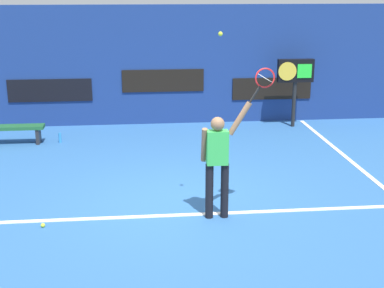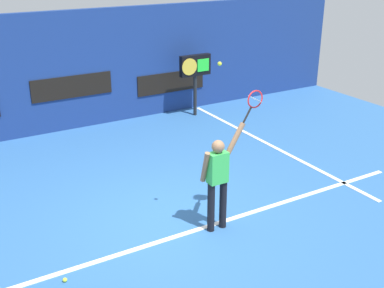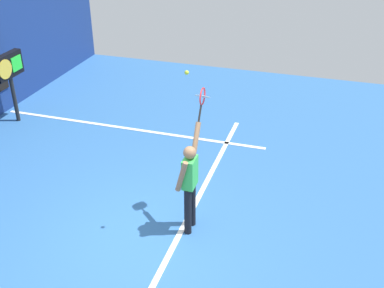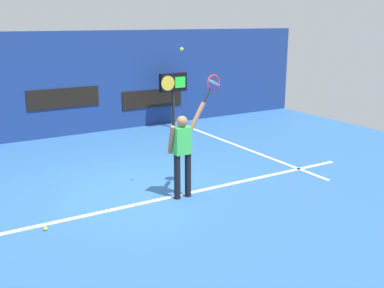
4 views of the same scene
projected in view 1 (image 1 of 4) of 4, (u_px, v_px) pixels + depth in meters
name	position (u px, v px, depth m)	size (l,w,h in m)	color
ground_plane	(180.00, 202.00, 9.41)	(18.00, 18.00, 0.00)	#2D609E
back_wall	(163.00, 65.00, 14.43)	(18.00, 0.20, 3.18)	navy
sponsor_banner_center	(163.00, 81.00, 14.42)	(2.20, 0.03, 0.60)	black
sponsor_banner_portside	(50.00, 90.00, 14.19)	(2.20, 0.03, 0.60)	black
sponsor_banner_starboard	(272.00, 89.00, 14.79)	(2.20, 0.03, 0.60)	black
court_baseline	(183.00, 215.00, 8.88)	(10.00, 0.10, 0.01)	white
court_sideline	(349.00, 160.00, 11.69)	(0.10, 7.00, 0.01)	white
tennis_player	(218.00, 159.00, 8.53)	(0.78, 0.31, 1.93)	black
tennis_racket	(264.00, 80.00, 8.24)	(0.46, 0.27, 0.61)	black
tennis_ball	(220.00, 34.00, 8.03)	(0.07, 0.07, 0.07)	#CCE033
scoreboard_clock	(295.00, 74.00, 14.07)	(0.96, 0.20, 1.81)	black
court_bench	(14.00, 130.00, 12.79)	(1.40, 0.36, 0.45)	#1E592D
water_bottle	(60.00, 138.00, 12.95)	(0.07, 0.07, 0.24)	#338CD8
spare_ball	(43.00, 225.00, 8.43)	(0.07, 0.07, 0.07)	#CCE033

